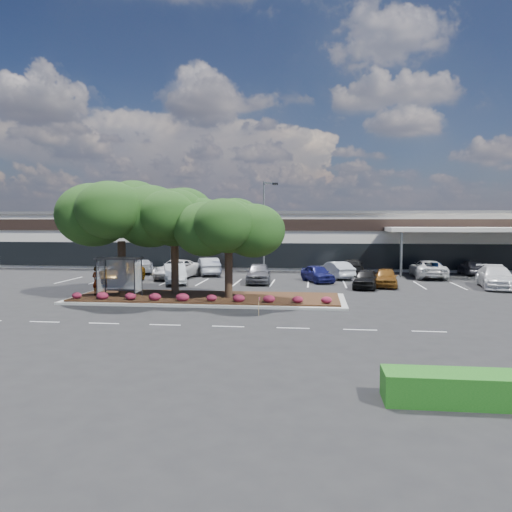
# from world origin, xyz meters

# --- Properties ---
(ground) EXTENTS (160.00, 160.00, 0.00)m
(ground) POSITION_xyz_m (0.00, 0.00, 0.00)
(ground) COLOR black
(ground) RESTS_ON ground
(retail_store) EXTENTS (80.40, 25.20, 6.25)m
(retail_store) POSITION_xyz_m (0.06, 33.91, 3.15)
(retail_store) COLOR silver
(retail_store) RESTS_ON ground
(landscape_island) EXTENTS (18.00, 6.00, 0.26)m
(landscape_island) POSITION_xyz_m (-2.00, 4.00, 0.12)
(landscape_island) COLOR #9E9E99
(landscape_island) RESTS_ON ground
(lane_markings) EXTENTS (33.12, 20.06, 0.01)m
(lane_markings) POSITION_xyz_m (-0.14, 10.42, 0.01)
(lane_markings) COLOR silver
(lane_markings) RESTS_ON ground
(shrub_row) EXTENTS (17.00, 0.80, 0.50)m
(shrub_row) POSITION_xyz_m (-2.00, 1.90, 0.51)
(shrub_row) COLOR maroon
(shrub_row) RESTS_ON landscape_island
(bus_shelter) EXTENTS (2.75, 1.55, 2.59)m
(bus_shelter) POSITION_xyz_m (-7.50, 2.95, 2.31)
(bus_shelter) COLOR black
(bus_shelter) RESTS_ON landscape_island
(island_tree_west) EXTENTS (7.20, 7.20, 7.89)m
(island_tree_west) POSITION_xyz_m (-8.00, 4.50, 4.21)
(island_tree_west) COLOR #153410
(island_tree_west) RESTS_ON landscape_island
(island_tree_mid) EXTENTS (6.60, 6.60, 7.32)m
(island_tree_mid) POSITION_xyz_m (-4.50, 5.20, 3.92)
(island_tree_mid) COLOR #153410
(island_tree_mid) RESTS_ON landscape_island
(island_tree_east) EXTENTS (5.80, 5.80, 6.50)m
(island_tree_east) POSITION_xyz_m (-0.50, 3.70, 3.51)
(island_tree_east) COLOR #153410
(island_tree_east) RESTS_ON landscape_island
(hedge_south_east) EXTENTS (6.00, 1.30, 0.90)m
(hedge_south_east) POSITION_xyz_m (10.00, -13.50, 0.45)
(hedge_south_east) COLOR #124A12
(hedge_south_east) RESTS_ON ground
(conifer_north_west) EXTENTS (4.40, 4.40, 10.00)m
(conifer_north_west) POSITION_xyz_m (-30.00, 46.00, 5.00)
(conifer_north_west) COLOR #153410
(conifer_north_west) RESTS_ON ground
(person_waiting) EXTENTS (0.80, 0.61, 1.96)m
(person_waiting) POSITION_xyz_m (-9.33, 3.46, 1.24)
(person_waiting) COLOR #594C47
(person_waiting) RESTS_ON landscape_island
(light_pole) EXTENTS (1.43, 0.50, 8.53)m
(light_pole) POSITION_xyz_m (0.85, 14.06, 3.74)
(light_pole) COLOR #9E9E99
(light_pole) RESTS_ON ground
(survey_stake) EXTENTS (0.07, 0.14, 1.03)m
(survey_stake) POSITION_xyz_m (2.00, -1.00, 0.66)
(survey_stake) COLOR tan
(survey_stake) RESTS_ON ground
(car_0) EXTENTS (2.75, 5.86, 1.62)m
(car_0) POSITION_xyz_m (-11.25, 12.21, 0.81)
(car_0) COLOR brown
(car_0) RESTS_ON ground
(car_1) EXTENTS (3.15, 5.18, 1.61)m
(car_1) POSITION_xyz_m (-6.54, 12.32, 0.81)
(car_1) COLOR silver
(car_1) RESTS_ON ground
(car_2) EXTENTS (3.50, 6.30, 1.67)m
(car_2) POSITION_xyz_m (-7.42, 15.97, 0.83)
(car_2) COLOR white
(car_2) RESTS_ON ground
(car_3) EXTENTS (2.32, 5.06, 1.68)m
(car_3) POSITION_xyz_m (0.34, 13.42, 0.84)
(car_3) COLOR #5C5D64
(car_3) RESTS_ON ground
(car_4) EXTENTS (3.27, 4.60, 1.46)m
(car_4) POSITION_xyz_m (5.26, 14.69, 0.73)
(car_4) COLOR navy
(car_4) RESTS_ON ground
(car_5) EXTENTS (2.54, 4.58, 1.47)m
(car_5) POSITION_xyz_m (8.97, 11.17, 0.74)
(car_5) COLOR black
(car_5) RESTS_ON ground
(car_7) EXTENTS (2.26, 4.51, 1.47)m
(car_7) POSITION_xyz_m (10.64, 12.31, 0.74)
(car_7) COLOR brown
(car_7) RESTS_ON ground
(car_8) EXTENTS (3.17, 6.11, 1.69)m
(car_8) POSITION_xyz_m (19.02, 12.45, 0.85)
(car_8) COLOR white
(car_8) RESTS_ON ground
(car_9) EXTENTS (3.35, 5.09, 1.37)m
(car_9) POSITION_xyz_m (-12.00, 20.02, 0.69)
(car_9) COLOR #9C9FA8
(car_9) RESTS_ON ground
(car_10) EXTENTS (3.59, 5.69, 1.46)m
(car_10) POSITION_xyz_m (-5.80, 21.92, 0.73)
(car_10) COLOR #6D2803
(car_10) RESTS_ON ground
(car_11) EXTENTS (3.44, 5.38, 1.67)m
(car_11) POSITION_xyz_m (-5.20, 19.07, 0.84)
(car_11) COLOR #A9ACB6
(car_11) RESTS_ON ground
(car_13) EXTENTS (3.44, 4.94, 1.54)m
(car_13) POSITION_xyz_m (6.91, 17.57, 0.77)
(car_13) COLOR silver
(car_13) RESTS_ON ground
(car_14) EXTENTS (2.33, 5.36, 1.54)m
(car_14) POSITION_xyz_m (8.58, 20.78, 0.77)
(car_14) COLOR black
(car_14) RESTS_ON ground
(car_15) EXTENTS (2.86, 5.92, 1.63)m
(car_15) POSITION_xyz_m (15.32, 19.02, 0.81)
(car_15) COLOR silver
(car_15) RESTS_ON ground
(car_16) EXTENTS (2.23, 4.87, 1.62)m
(car_16) POSITION_xyz_m (15.77, 20.08, 0.81)
(car_16) COLOR navy
(car_16) RESTS_ON ground
(car_17) EXTENTS (1.75, 4.33, 1.47)m
(car_17) POSITION_xyz_m (20.12, 22.33, 0.74)
(car_17) COLOR #5B5A61
(car_17) RESTS_ON ground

